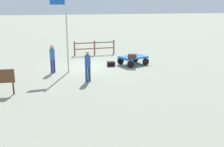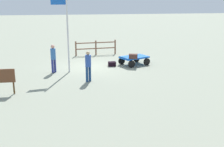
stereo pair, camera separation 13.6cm
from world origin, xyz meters
The scene contains 9 objects.
ground_plane centered at (0.00, 0.00, 0.00)m, with size 120.00×120.00×0.00m, color gray.
luggage_cart centered at (-2.84, 0.02, 0.44)m, with size 2.16×1.88×0.59m.
suitcase_dark centered at (-2.62, 0.68, 0.75)m, with size 0.64×0.47×0.31m.
suitcase_navy centered at (-1.27, 0.15, 0.15)m, with size 0.51×0.38×0.31m.
worker_lead centered at (2.59, 1.14, 1.01)m, with size 0.44×0.44×1.75m.
worker_trailing centered at (0.63, 3.44, 0.99)m, with size 0.45×0.45×1.71m.
flagpole centered at (1.74, 1.18, 2.77)m, with size 0.97×0.16×4.70m.
signboard centered at (4.80, 4.87, 0.83)m, with size 1.05×0.10×1.26m.
wooden_fence centered at (-0.63, -3.90, 0.67)m, with size 3.37×0.40×1.18m.
Camera 2 is at (1.85, 18.16, 4.53)m, focal length 44.12 mm.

